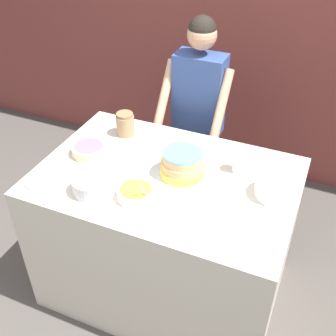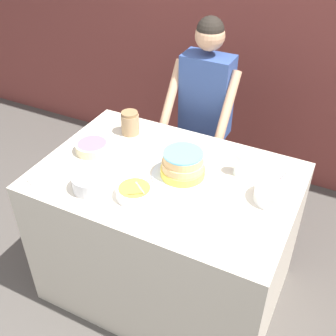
# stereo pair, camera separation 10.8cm
# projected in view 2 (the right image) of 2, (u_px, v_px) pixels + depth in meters

# --- Properties ---
(wall_back) EXTENTS (10.00, 0.05, 2.60)m
(wall_back) POSITION_uv_depth(u_px,v_px,m) (259.00, 28.00, 3.27)
(wall_back) COLOR brown
(wall_back) RESTS_ON ground_plane
(counter) EXTENTS (1.44, 0.97, 0.95)m
(counter) POSITION_uv_depth(u_px,v_px,m) (167.00, 235.00, 2.62)
(counter) COLOR beige
(counter) RESTS_ON ground_plane
(person_baker) EXTENTS (0.46, 0.43, 1.59)m
(person_baker) POSITION_uv_depth(u_px,v_px,m) (205.00, 106.00, 2.92)
(person_baker) COLOR #2D2D38
(person_baker) RESTS_ON ground_plane
(cake) EXTENTS (0.35, 0.35, 0.15)m
(cake) POSITION_uv_depth(u_px,v_px,m) (183.00, 166.00, 2.29)
(cake) COLOR silver
(cake) RESTS_ON counter
(frosting_bowl_orange) EXTENTS (0.19, 0.19, 0.15)m
(frosting_bowl_orange) POSITION_uv_depth(u_px,v_px,m) (135.00, 192.00, 2.18)
(frosting_bowl_orange) COLOR white
(frosting_bowl_orange) RESTS_ON counter
(frosting_bowl_purple) EXTENTS (0.20, 0.20, 0.06)m
(frosting_bowl_purple) POSITION_uv_depth(u_px,v_px,m) (92.00, 147.00, 2.51)
(frosting_bowl_purple) COLOR beige
(frosting_bowl_purple) RESTS_ON counter
(frosting_bowl_pink) EXTENTS (0.21, 0.21, 0.15)m
(frosting_bowl_pink) POSITION_uv_depth(u_px,v_px,m) (275.00, 193.00, 2.15)
(frosting_bowl_pink) COLOR white
(frosting_bowl_pink) RESTS_ON counter
(frosting_bowl_white) EXTENTS (0.20, 0.20, 0.18)m
(frosting_bowl_white) POSITION_uv_depth(u_px,v_px,m) (91.00, 181.00, 2.22)
(frosting_bowl_white) COLOR silver
(frosting_bowl_white) RESTS_ON counter
(drinking_glass) EXTENTS (0.08, 0.08, 0.14)m
(drinking_glass) POSITION_uv_depth(u_px,v_px,m) (241.00, 163.00, 2.31)
(drinking_glass) COLOR silver
(drinking_glass) RESTS_ON counter
(ceramic_plate) EXTENTS (0.21, 0.21, 0.01)m
(ceramic_plate) POSITION_uv_depth(u_px,v_px,m) (47.00, 175.00, 2.33)
(ceramic_plate) COLOR silver
(ceramic_plate) RESTS_ON counter
(stoneware_jar) EXTENTS (0.11, 0.11, 0.15)m
(stoneware_jar) POSITION_uv_depth(u_px,v_px,m) (130.00, 123.00, 2.65)
(stoneware_jar) COLOR #9E7F5B
(stoneware_jar) RESTS_ON counter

